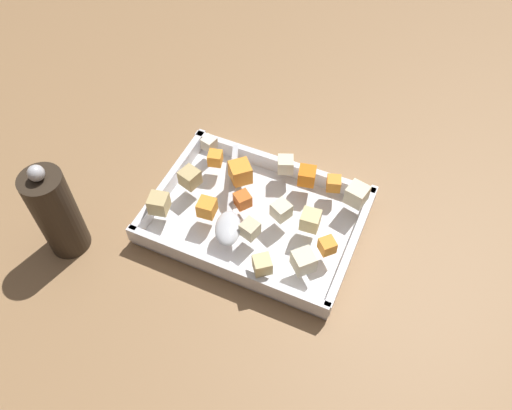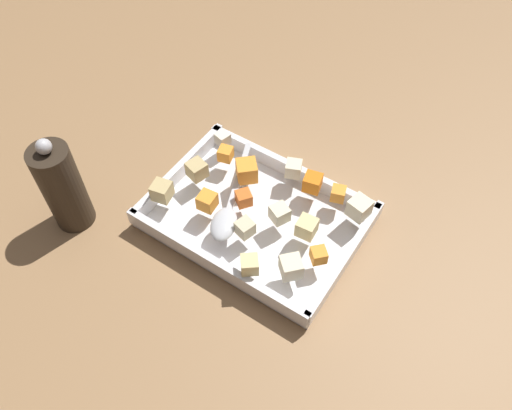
% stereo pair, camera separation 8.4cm
% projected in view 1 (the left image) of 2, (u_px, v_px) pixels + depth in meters
% --- Properties ---
extents(ground_plane, '(4.00, 4.00, 0.00)m').
position_uv_depth(ground_plane, '(256.00, 222.00, 0.89)').
color(ground_plane, '#936D47').
extents(baking_dish, '(0.34, 0.24, 0.04)m').
position_uv_depth(baking_dish, '(256.00, 220.00, 0.88)').
color(baking_dish, silver).
rests_on(baking_dish, ground_plane).
extents(carrot_chunk_corner_sw, '(0.05, 0.05, 0.03)m').
position_uv_depth(carrot_chunk_corner_sw, '(240.00, 172.00, 0.88)').
color(carrot_chunk_corner_sw, orange).
rests_on(carrot_chunk_corner_sw, baking_dish).
extents(carrot_chunk_far_right, '(0.03, 0.03, 0.02)m').
position_uv_depth(carrot_chunk_far_right, '(243.00, 200.00, 0.85)').
color(carrot_chunk_far_right, orange).
rests_on(carrot_chunk_far_right, baking_dish).
extents(carrot_chunk_under_handle, '(0.03, 0.03, 0.03)m').
position_uv_depth(carrot_chunk_under_handle, '(307.00, 176.00, 0.87)').
color(carrot_chunk_under_handle, orange).
rests_on(carrot_chunk_under_handle, baking_dish).
extents(carrot_chunk_corner_se, '(0.03, 0.03, 0.02)m').
position_uv_depth(carrot_chunk_corner_se, '(334.00, 183.00, 0.87)').
color(carrot_chunk_corner_se, orange).
rests_on(carrot_chunk_corner_se, baking_dish).
extents(carrot_chunk_back_center, '(0.03, 0.03, 0.02)m').
position_uv_depth(carrot_chunk_back_center, '(327.00, 246.00, 0.79)').
color(carrot_chunk_back_center, orange).
rests_on(carrot_chunk_back_center, baking_dish).
extents(carrot_chunk_near_left, '(0.03, 0.03, 0.02)m').
position_uv_depth(carrot_chunk_near_left, '(215.00, 158.00, 0.90)').
color(carrot_chunk_near_left, orange).
rests_on(carrot_chunk_near_left, baking_dish).
extents(carrot_chunk_center, '(0.03, 0.03, 0.03)m').
position_uv_depth(carrot_chunk_center, '(207.00, 208.00, 0.83)').
color(carrot_chunk_center, orange).
rests_on(carrot_chunk_center, baking_dish).
extents(potato_chunk_heap_top, '(0.03, 0.03, 0.03)m').
position_uv_depth(potato_chunk_heap_top, '(286.00, 164.00, 0.89)').
color(potato_chunk_heap_top, beige).
rests_on(potato_chunk_heap_top, baking_dish).
extents(potato_chunk_mid_right, '(0.03, 0.03, 0.03)m').
position_uv_depth(potato_chunk_mid_right, '(311.00, 219.00, 0.82)').
color(potato_chunk_mid_right, '#E0CC89').
rests_on(potato_chunk_mid_right, baking_dish).
extents(potato_chunk_front_center, '(0.04, 0.04, 0.03)m').
position_uv_depth(potato_chunk_front_center, '(281.00, 211.00, 0.83)').
color(potato_chunk_front_center, beige).
rests_on(potato_chunk_front_center, baking_dish).
extents(potato_chunk_mid_left, '(0.04, 0.04, 0.03)m').
position_uv_depth(potato_chunk_mid_left, '(303.00, 261.00, 0.77)').
color(potato_chunk_mid_left, beige).
rests_on(potato_chunk_mid_left, baking_dish).
extents(potato_chunk_corner_nw, '(0.04, 0.04, 0.03)m').
position_uv_depth(potato_chunk_corner_nw, '(357.00, 194.00, 0.85)').
color(potato_chunk_corner_nw, beige).
rests_on(potato_chunk_corner_nw, baking_dish).
extents(potato_chunk_near_spoon, '(0.04, 0.04, 0.03)m').
position_uv_depth(potato_chunk_near_spoon, '(159.00, 203.00, 0.84)').
color(potato_chunk_near_spoon, tan).
rests_on(potato_chunk_near_spoon, baking_dish).
extents(potato_chunk_rim_edge, '(0.04, 0.04, 0.03)m').
position_uv_depth(potato_chunk_rim_edge, '(191.00, 176.00, 0.87)').
color(potato_chunk_rim_edge, tan).
rests_on(potato_chunk_rim_edge, baking_dish).
extents(potato_chunk_corner_ne, '(0.04, 0.04, 0.03)m').
position_uv_depth(potato_chunk_corner_ne, '(262.00, 265.00, 0.77)').
color(potato_chunk_corner_ne, '#E0CC89').
rests_on(potato_chunk_corner_ne, baking_dish).
extents(potato_chunk_near_right, '(0.03, 0.03, 0.03)m').
position_uv_depth(potato_chunk_near_right, '(250.00, 229.00, 0.81)').
color(potato_chunk_near_right, beige).
rests_on(potato_chunk_near_right, baking_dish).
extents(parsnip_chunk_far_left, '(0.03, 0.03, 0.02)m').
position_uv_depth(parsnip_chunk_far_left, '(209.00, 143.00, 0.92)').
color(parsnip_chunk_far_left, silver).
rests_on(parsnip_chunk_far_left, baking_dish).
extents(serving_spoon, '(0.10, 0.21, 0.02)m').
position_uv_depth(serving_spoon, '(229.00, 221.00, 0.82)').
color(serving_spoon, silver).
rests_on(serving_spoon, baking_dish).
extents(pepper_mill, '(0.06, 0.06, 0.19)m').
position_uv_depth(pepper_mill, '(56.00, 213.00, 0.80)').
color(pepper_mill, '#2D2319').
rests_on(pepper_mill, ground_plane).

